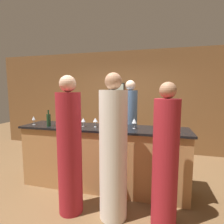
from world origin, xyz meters
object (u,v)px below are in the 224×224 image
object	(u,v)px
wine_bottle_1	(49,120)
ice_bucket	(167,123)
guest_0	(113,153)
guest_2	(70,150)
bartender	(130,128)
wine_bottle_0	(68,120)
guest_1	(165,161)

from	to	relation	value
wine_bottle_1	ice_bucket	bearing A→B (deg)	8.50
guest_0	wine_bottle_1	size ratio (longest dim) A/B	6.68
guest_2	wine_bottle_1	distance (m)	0.93
wine_bottle_1	ice_bucket	distance (m)	2.02
bartender	wine_bottle_1	distance (m)	1.64
wine_bottle_0	wine_bottle_1	size ratio (longest dim) A/B	0.96
bartender	wine_bottle_1	world-z (taller)	bartender
bartender	guest_0	size ratio (longest dim) A/B	1.00
wine_bottle_0	guest_0	bearing A→B (deg)	-32.81
guest_0	guest_2	distance (m)	0.60
guest_2	ice_bucket	size ratio (longest dim) A/B	10.56
wine_bottle_0	wine_bottle_1	world-z (taller)	wine_bottle_1
guest_1	wine_bottle_0	distance (m)	1.79
guest_0	wine_bottle_0	world-z (taller)	guest_0
guest_2	bartender	bearing A→B (deg)	68.41
guest_0	guest_2	world-z (taller)	guest_0
guest_1	ice_bucket	distance (m)	0.88
wine_bottle_0	ice_bucket	distance (m)	1.70
bartender	guest_2	bearing A→B (deg)	68.41
guest_0	guest_1	bearing A→B (deg)	-0.41
bartender	wine_bottle_1	size ratio (longest dim) A/B	6.67
guest_1	wine_bottle_0	xyz separation A→B (m)	(-1.64, 0.64, 0.34)
guest_0	guest_1	distance (m)	0.65
guest_0	ice_bucket	world-z (taller)	guest_0
wine_bottle_1	bartender	bearing A→B (deg)	36.97
guest_0	guest_2	size ratio (longest dim) A/B	1.01
bartender	ice_bucket	bearing A→B (deg)	136.58
guest_1	guest_0	bearing A→B (deg)	179.59
wine_bottle_1	guest_1	bearing A→B (deg)	-14.87
bartender	wine_bottle_0	bearing A→B (deg)	40.51
guest_2	ice_bucket	world-z (taller)	guest_2
guest_2	guest_0	bearing A→B (deg)	4.09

